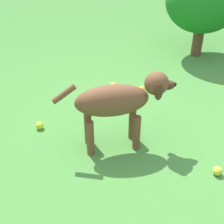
{
  "coord_description": "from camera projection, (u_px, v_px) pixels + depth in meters",
  "views": [
    {
      "loc": [
        0.6,
        1.94,
        1.58
      ],
      "look_at": [
        0.2,
        0.09,
        0.31
      ],
      "focal_mm": 49.99,
      "sensor_mm": 36.0,
      "label": 1
    }
  ],
  "objects": [
    {
      "name": "dog",
      "position": [
        119.0,
        101.0,
        2.24
      ],
      "size": [
        0.9,
        0.22,
        0.6
      ],
      "rotation": [
        0.0,
        0.0,
        3.11
      ],
      "color": "brown",
      "rests_on": "ground"
    },
    {
      "name": "shrub_near",
      "position": [
        204.0,
        0.0,
        3.55
      ],
      "size": [
        0.89,
        0.8,
        1.05
      ],
      "color": "brown",
      "rests_on": "ground"
    },
    {
      "name": "tennis_ball_3",
      "position": [
        113.0,
        85.0,
        3.19
      ],
      "size": [
        0.07,
        0.07,
        0.07
      ],
      "primitive_type": "sphere",
      "color": "yellow",
      "rests_on": "ground"
    },
    {
      "name": "ground",
      "position": [
        134.0,
        135.0,
        2.56
      ],
      "size": [
        14.0,
        14.0,
        0.0
      ],
      "primitive_type": "plane",
      "color": "#478438"
    },
    {
      "name": "tennis_ball_4",
      "position": [
        142.0,
        89.0,
        3.13
      ],
      "size": [
        0.07,
        0.07,
        0.07
      ],
      "primitive_type": "sphere",
      "color": "#C5D739",
      "rests_on": "ground"
    },
    {
      "name": "tennis_ball_1",
      "position": [
        217.0,
        171.0,
        2.16
      ],
      "size": [
        0.07,
        0.07,
        0.07
      ],
      "primitive_type": "sphere",
      "color": "#D2D53E",
      "rests_on": "ground"
    },
    {
      "name": "tennis_ball_2",
      "position": [
        39.0,
        125.0,
        2.61
      ],
      "size": [
        0.07,
        0.07,
        0.07
      ],
      "primitive_type": "sphere",
      "color": "#C8DB2B",
      "rests_on": "ground"
    },
    {
      "name": "tennis_ball_0",
      "position": [
        116.0,
        97.0,
        3.0
      ],
      "size": [
        0.07,
        0.07,
        0.07
      ],
      "primitive_type": "sphere",
      "color": "#C9D82C",
      "rests_on": "ground"
    }
  ]
}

